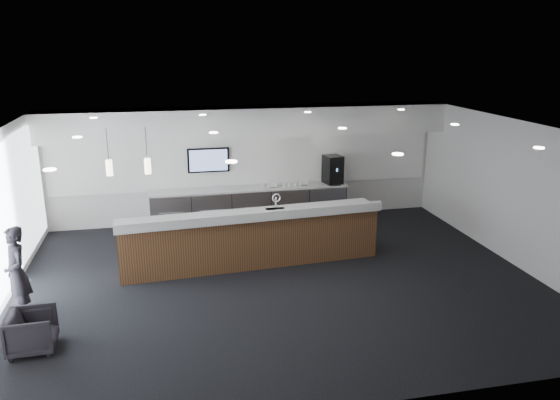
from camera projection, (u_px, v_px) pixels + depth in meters
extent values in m
plane|color=black|center=(280.00, 280.00, 10.75)|extent=(10.00, 10.00, 0.00)
cube|color=black|center=(280.00, 129.00, 9.91)|extent=(10.00, 8.00, 0.02)
cube|color=silver|center=(247.00, 163.00, 14.09)|extent=(10.00, 0.02, 3.00)
cube|color=silver|center=(514.00, 193.00, 11.34)|extent=(0.02, 8.00, 3.00)
cube|color=white|center=(249.00, 121.00, 13.34)|extent=(10.00, 0.90, 0.70)
cube|color=white|center=(247.00, 160.00, 14.03)|extent=(9.80, 0.06, 1.40)
cube|color=gray|center=(250.00, 206.00, 14.04)|extent=(5.00, 0.60, 0.90)
cube|color=silver|center=(250.00, 188.00, 13.91)|extent=(5.06, 0.66, 0.05)
cylinder|color=white|center=(171.00, 213.00, 13.32)|extent=(0.60, 0.02, 0.02)
cylinder|color=white|center=(212.00, 211.00, 13.52)|extent=(0.60, 0.02, 0.02)
cylinder|color=white|center=(252.00, 208.00, 13.73)|extent=(0.60, 0.02, 0.02)
cylinder|color=white|center=(291.00, 206.00, 13.93)|extent=(0.60, 0.02, 0.02)
cylinder|color=white|center=(328.00, 203.00, 14.13)|extent=(0.60, 0.02, 0.02)
cube|color=black|center=(208.00, 160.00, 13.76)|extent=(1.05, 0.07, 0.62)
cube|color=#2B4CAD|center=(209.00, 160.00, 13.72)|extent=(0.95, 0.01, 0.54)
cylinder|color=#FBE7C3|center=(148.00, 166.00, 10.39)|extent=(0.12, 0.12, 0.30)
cylinder|color=#FBE7C3|center=(110.00, 167.00, 10.25)|extent=(0.12, 0.12, 0.30)
cube|color=#492318|center=(251.00, 240.00, 11.42)|extent=(5.43, 1.16, 1.05)
cube|color=silver|center=(251.00, 215.00, 11.27)|extent=(5.52, 1.24, 0.06)
cube|color=silver|center=(256.00, 217.00, 10.86)|extent=(5.46, 0.53, 0.18)
cylinder|color=white|center=(276.00, 203.00, 11.47)|extent=(0.04, 0.04, 0.28)
torus|color=white|center=(276.00, 198.00, 11.37)|extent=(0.19, 0.04, 0.19)
cube|color=black|center=(333.00, 169.00, 14.23)|extent=(0.49, 0.54, 0.73)
cube|color=white|center=(335.00, 185.00, 14.09)|extent=(0.26, 0.12, 0.02)
cube|color=white|center=(273.00, 183.00, 13.86)|extent=(0.17, 0.04, 0.24)
cube|color=white|center=(304.00, 180.00, 14.09)|extent=(0.19, 0.03, 0.25)
imported|color=black|center=(32.00, 331.00, 8.23)|extent=(0.72, 0.70, 0.63)
imported|color=black|center=(17.00, 273.00, 9.09)|extent=(0.62, 0.70, 1.61)
imported|color=white|center=(300.00, 184.00, 14.05)|extent=(0.11, 0.11, 0.10)
imported|color=white|center=(295.00, 184.00, 14.02)|extent=(0.15, 0.15, 0.10)
imported|color=white|center=(290.00, 184.00, 14.00)|extent=(0.13, 0.13, 0.10)
imported|color=white|center=(285.00, 185.00, 13.97)|extent=(0.14, 0.14, 0.10)
imported|color=white|center=(279.00, 185.00, 13.94)|extent=(0.15, 0.15, 0.10)
imported|color=white|center=(274.00, 185.00, 13.91)|extent=(0.11, 0.11, 0.10)
imported|color=white|center=(268.00, 186.00, 13.88)|extent=(0.15, 0.15, 0.10)
imported|color=white|center=(263.00, 186.00, 13.85)|extent=(0.12, 0.12, 0.10)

